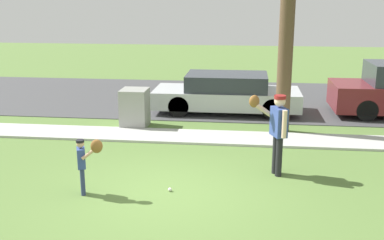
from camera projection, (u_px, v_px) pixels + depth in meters
name	position (u px, v px, depth m)	size (l,w,h in m)	color
ground_plane	(189.00, 139.00, 12.28)	(48.00, 48.00, 0.00)	#567538
sidewalk_strip	(190.00, 137.00, 12.37)	(36.00, 1.20, 0.06)	#B2B2AD
road_surface	(207.00, 98.00, 17.18)	(36.00, 6.80, 0.02)	#424244
person_adult	(276.00, 126.00, 9.57)	(0.82, 0.57, 1.69)	black
person_child	(85.00, 158.00, 8.67)	(0.57, 0.36, 1.11)	navy
baseball	(170.00, 190.00, 8.98)	(0.07, 0.07, 0.07)	white
utility_cabinet	(135.00, 108.00, 13.33)	(0.74, 0.79, 1.08)	gray
parked_sedan_silver	(227.00, 93.00, 14.93)	(4.60, 1.80, 1.23)	silver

